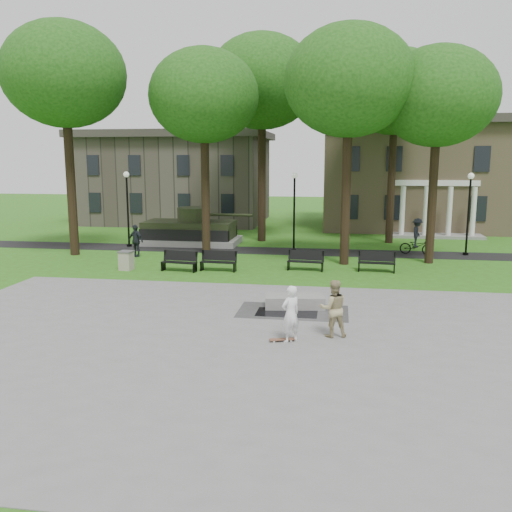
{
  "coord_description": "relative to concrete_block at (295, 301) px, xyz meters",
  "views": [
    {
      "loc": [
        3.17,
        -20.11,
        5.52
      ],
      "look_at": [
        -0.31,
        2.48,
        1.4
      ],
      "focal_mm": 38.0,
      "sensor_mm": 36.0,
      "label": 1
    }
  ],
  "objects": [
    {
      "name": "ground",
      "position": [
        -1.61,
        0.45,
        -0.24
      ],
      "size": [
        120.0,
        120.0,
        0.0
      ],
      "primitive_type": "plane",
      "color": "#2F5915",
      "rests_on": "ground"
    },
    {
      "name": "plaza",
      "position": [
        -1.61,
        -4.55,
        -0.23
      ],
      "size": [
        22.0,
        16.0,
        0.02
      ],
      "primitive_type": "cube",
      "color": "gray",
      "rests_on": "ground"
    },
    {
      "name": "footpath",
      "position": [
        -1.61,
        12.45,
        -0.24
      ],
      "size": [
        44.0,
        2.6,
        0.01
      ],
      "primitive_type": "cube",
      "color": "black",
      "rests_on": "ground"
    },
    {
      "name": "building_right",
      "position": [
        8.39,
        26.45,
        4.1
      ],
      "size": [
        17.0,
        12.0,
        8.6
      ],
      "color": "#9E8460",
      "rests_on": "ground"
    },
    {
      "name": "building_left",
      "position": [
        -12.61,
        26.95,
        3.35
      ],
      "size": [
        15.0,
        10.0,
        7.2
      ],
      "primitive_type": "cube",
      "color": "#4C443D",
      "rests_on": "ground"
    },
    {
      "name": "tree_0",
      "position": [
        -13.61,
        9.45,
        9.78
      ],
      "size": [
        6.8,
        6.8,
        12.97
      ],
      "color": "black",
      "rests_on": "ground"
    },
    {
      "name": "tree_1",
      "position": [
        -6.11,
        10.95,
        8.71
      ],
      "size": [
        6.2,
        6.2,
        11.63
      ],
      "color": "black",
      "rests_on": "ground"
    },
    {
      "name": "tree_2",
      "position": [
        1.89,
        8.95,
        9.07
      ],
      "size": [
        6.6,
        6.6,
        12.16
      ],
      "color": "black",
      "rests_on": "ground"
    },
    {
      "name": "tree_3",
      "position": [
        6.39,
        9.95,
        8.35
      ],
      "size": [
        6.0,
        6.0,
        11.19
      ],
      "color": "black",
      "rests_on": "ground"
    },
    {
      "name": "tree_4",
      "position": [
        -3.61,
        16.45,
        10.15
      ],
      "size": [
        7.2,
        7.2,
        13.5
      ],
      "color": "black",
      "rests_on": "ground"
    },
    {
      "name": "tree_5",
      "position": [
        4.89,
        16.95,
        9.42
      ],
      "size": [
        6.4,
        6.4,
        12.44
      ],
      "color": "black",
      "rests_on": "ground"
    },
    {
      "name": "lamp_left",
      "position": [
        -11.61,
        12.75,
        2.55
      ],
      "size": [
        0.36,
        0.36,
        4.73
      ],
      "color": "black",
      "rests_on": "ground"
    },
    {
      "name": "lamp_mid",
      "position": [
        -1.11,
        12.75,
        2.55
      ],
      "size": [
        0.36,
        0.36,
        4.73
      ],
      "color": "black",
      "rests_on": "ground"
    },
    {
      "name": "lamp_right",
      "position": [
        8.89,
        12.75,
        2.55
      ],
      "size": [
        0.36,
        0.36,
        4.73
      ],
      "color": "black",
      "rests_on": "ground"
    },
    {
      "name": "tank_monument",
      "position": [
        -8.07,
        14.45,
        0.61
      ],
      "size": [
        7.45,
        3.4,
        2.4
      ],
      "color": "gray",
      "rests_on": "ground"
    },
    {
      "name": "puddle",
      "position": [
        -0.21,
        -0.8,
        -0.22
      ],
      "size": [
        2.2,
        1.2,
        0.0
      ],
      "primitive_type": "cube",
      "color": "black",
      "rests_on": "plaza"
    },
    {
      "name": "concrete_block",
      "position": [
        0.0,
        0.0,
        0.0
      ],
      "size": [
        2.32,
        1.29,
        0.45
      ],
      "primitive_type": "cube",
      "rotation": [
        0.0,
        0.0,
        0.14
      ],
      "color": "gray",
      "rests_on": "plaza"
    },
    {
      "name": "skateboard",
      "position": [
        -0.06,
        -3.92,
        -0.19
      ],
      "size": [
        0.8,
        0.42,
        0.07
      ],
      "primitive_type": "cube",
      "rotation": [
        0.0,
        0.0,
        0.3
      ],
      "color": "brown",
      "rests_on": "plaza"
    },
    {
      "name": "skateboarder",
      "position": [
        0.2,
        -3.93,
        0.66
      ],
      "size": [
        0.76,
        0.74,
        1.76
      ],
      "primitive_type": "imported",
      "rotation": [
        0.0,
        0.0,
        3.87
      ],
      "color": "white",
      "rests_on": "plaza"
    },
    {
      "name": "friend_watching",
      "position": [
        1.46,
        -3.2,
        0.68
      ],
      "size": [
        1.02,
        0.87,
        1.81
      ],
      "primitive_type": "imported",
      "rotation": [
        0.0,
        0.0,
        3.38
      ],
      "color": "tan",
      "rests_on": "plaza"
    },
    {
      "name": "pedestrian_walker",
      "position": [
        -9.86,
        9.42,
        0.67
      ],
      "size": [
        1.16,
        0.85,
        1.83
      ],
      "primitive_type": "imported",
      "rotation": [
        0.0,
        0.0,
        -0.43
      ],
      "color": "#1F242A",
      "rests_on": "ground"
    },
    {
      "name": "cyclist",
      "position": [
        6.08,
        12.53,
        0.63
      ],
      "size": [
        2.03,
        1.21,
        2.13
      ],
      "rotation": [
        0.0,
        0.0,
        1.3
      ],
      "color": "black",
      "rests_on": "ground"
    },
    {
      "name": "park_bench_0",
      "position": [
        -6.23,
        5.87,
        0.28
      ],
      "size": [
        1.84,
        0.75,
        1.0
      ],
      "rotation": [
        0.0,
        0.0,
        -0.13
      ],
      "color": "black",
      "rests_on": "ground"
    },
    {
      "name": "park_bench_1",
      "position": [
        -4.31,
        6.23,
        0.28
      ],
      "size": [
        1.82,
        0.62,
        1.0
      ],
      "rotation": [
        0.0,
        0.0,
        -0.06
      ],
      "color": "black",
      "rests_on": "ground"
    },
    {
      "name": "park_bench_2",
      "position": [
        -0.03,
        7.02,
        0.28
      ],
      "size": [
        1.83,
        0.67,
        1.0
      ],
      "rotation": [
        0.0,
        0.0,
        -0.08
      ],
      "color": "black",
      "rests_on": "ground"
    },
    {
      "name": "park_bench_3",
      "position": [
        3.46,
        7.22,
        0.28
      ],
      "size": [
        1.83,
        0.66,
        1.0
      ],
      "rotation": [
        0.0,
        0.0,
        -0.08
      ],
      "color": "black",
      "rests_on": "ground"
    },
    {
      "name": "trash_bin",
      "position": [
        -8.95,
        5.75,
        0.24
      ],
      "size": [
        0.72,
        0.72,
        0.96
      ],
      "rotation": [
        0.0,
        0.0,
        -0.09
      ],
      "color": "#A29986",
      "rests_on": "ground"
    }
  ]
}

